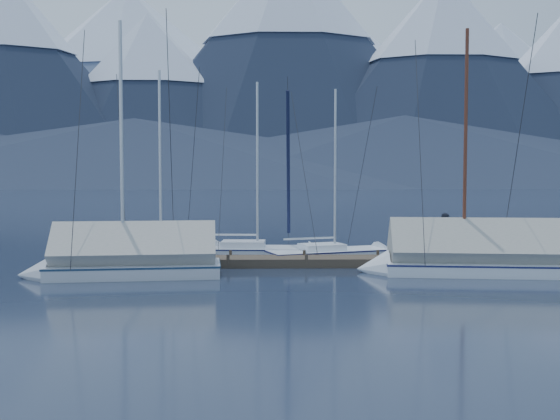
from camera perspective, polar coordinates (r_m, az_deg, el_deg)
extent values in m
plane|color=black|center=(21.49, 0.09, -6.15)|extent=(1000.00, 1000.00, 0.00)
cone|color=#475675|center=(479.44, -14.43, 11.49)|extent=(352.00, 352.00, 150.00)
cone|color=silver|center=(487.95, -14.50, 16.61)|extent=(152.28, 152.28, 63.00)
cone|color=#475675|center=(457.88, 4.23, 11.35)|extent=(330.00, 330.00, 140.00)
cone|color=silver|center=(465.64, 4.25, 16.36)|extent=(142.76, 142.76, 58.80)
cone|color=#475675|center=(503.37, 20.37, 9.55)|extent=(308.00, 308.00, 125.00)
cone|color=silver|center=(508.99, 20.45, 13.67)|extent=(133.24, 133.24, 52.50)
cone|color=#192133|center=(325.42, -12.58, 10.27)|extent=(171.00, 171.00, 90.00)
cone|color=silver|center=(329.87, -12.63, 14.86)|extent=(73.97, 73.97, 37.80)
cone|color=#192133|center=(337.52, 0.88, 13.94)|extent=(228.00, 228.00, 135.00)
cone|color=#192133|center=(328.15, 15.41, 11.94)|extent=(190.00, 190.00, 110.00)
cone|color=silver|center=(334.78, 15.49, 17.42)|extent=(82.19, 82.19, 46.20)
cone|color=#192133|center=(268.18, -13.83, 5.39)|extent=(416.00, 416.00, 30.00)
cone|color=#192133|center=(273.26, 11.90, 5.58)|extent=(390.00, 390.00, 32.00)
cube|color=#382D23|center=(23.44, 0.00, -4.96)|extent=(18.00, 1.50, 0.34)
cube|color=black|center=(24.14, -14.46, -5.35)|extent=(3.00, 1.30, 0.30)
cube|color=black|center=(23.47, 0.00, -5.49)|extent=(3.00, 1.30, 0.30)
cube|color=black|center=(24.32, 14.34, -5.29)|extent=(3.00, 1.30, 0.30)
cylinder|color=#382D23|center=(25.29, -18.52, -4.12)|extent=(0.12, 0.12, 0.35)
cylinder|color=#382D23|center=(23.97, -19.53, -4.52)|extent=(0.12, 0.12, 0.35)
cylinder|color=#382D23|center=(24.55, -11.81, -4.24)|extent=(0.12, 0.12, 0.35)
cylinder|color=#382D23|center=(23.19, -12.46, -4.67)|extent=(0.12, 0.12, 0.35)
cylinder|color=#382D23|center=(24.16, -4.79, -4.30)|extent=(0.12, 0.12, 0.35)
cylinder|color=#382D23|center=(22.78, -5.02, -4.75)|extent=(0.12, 0.12, 0.35)
cylinder|color=#382D23|center=(24.15, 2.35, -4.30)|extent=(0.12, 0.12, 0.35)
cylinder|color=#382D23|center=(22.76, 2.55, -4.75)|extent=(0.12, 0.12, 0.35)
cylinder|color=#382D23|center=(24.50, 9.39, -4.23)|extent=(0.12, 0.12, 0.35)
cylinder|color=#382D23|center=(23.14, 10.01, -4.66)|extent=(0.12, 0.12, 0.35)
cylinder|color=#382D23|center=(25.21, 16.13, -4.11)|extent=(0.12, 0.12, 0.35)
cylinder|color=#382D23|center=(23.89, 17.12, -4.51)|extent=(0.12, 0.12, 0.35)
cube|color=#B8BDC6|center=(26.32, -12.19, -4.27)|extent=(6.05, 3.74, 0.63)
cube|color=#B8BDC6|center=(26.36, -12.19, -4.89)|extent=(4.94, 2.64, 0.29)
cube|color=#172A47|center=(26.29, -12.20, -3.70)|extent=(6.11, 3.78, 0.06)
cone|color=#B8BDC6|center=(27.00, -5.24, -4.04)|extent=(1.61, 2.08, 1.84)
cube|color=#B8BDC6|center=(26.23, -12.83, -3.30)|extent=(2.34, 1.94, 0.29)
cylinder|color=#B2B7BF|center=(26.19, -11.46, 4.77)|extent=(0.11, 0.11, 7.65)
cylinder|color=#B2B7BF|center=(26.11, -14.29, -2.40)|extent=(2.46, 0.95, 0.09)
cylinder|color=#26262B|center=(26.46, -8.39, 4.78)|extent=(1.00, 2.73, 7.66)
cube|color=silver|center=(26.33, -2.96, -4.22)|extent=(5.52, 2.09, 0.60)
cube|color=silver|center=(26.37, -2.96, -4.81)|extent=(4.66, 1.23, 0.27)
cube|color=#171C46|center=(26.30, -2.96, -3.67)|extent=(5.57, 2.11, 0.05)
cone|color=silver|center=(26.25, 3.86, -4.25)|extent=(1.08, 1.79, 1.74)
cube|color=silver|center=(26.31, -3.55, -3.28)|extent=(1.96, 1.36, 0.27)
cylinder|color=#B2B7BF|center=(26.10, -2.19, 4.34)|extent=(0.11, 0.11, 7.24)
cylinder|color=#B2B7BF|center=(26.34, -4.93, -2.38)|extent=(2.45, 0.21, 0.08)
cylinder|color=#26262B|center=(26.04, 0.80, 4.35)|extent=(0.16, 2.73, 7.25)
cube|color=white|center=(25.60, 4.59, -4.45)|extent=(5.42, 3.33, 0.57)
cube|color=white|center=(25.63, 4.59, -5.02)|extent=(4.44, 2.34, 0.26)
cube|color=#181745|center=(25.57, 4.59, -3.91)|extent=(5.48, 3.36, 0.05)
cone|color=white|center=(26.97, 10.31, -4.11)|extent=(1.44, 1.87, 1.65)
cube|color=white|center=(25.44, 4.07, -3.56)|extent=(2.10, 1.73, 0.26)
cylinder|color=#B2B7BF|center=(25.53, 5.32, 3.88)|extent=(0.10, 0.10, 6.86)
cylinder|color=#B2B7BF|center=(25.16, 2.82, -2.74)|extent=(2.21, 0.84, 0.08)
cylinder|color=#26262B|center=(26.11, 7.87, 3.85)|extent=(0.88, 2.45, 6.87)
cube|color=white|center=(22.57, 18.27, -5.54)|extent=(6.62, 2.95, 0.68)
cube|color=white|center=(22.62, 18.26, -6.32)|extent=(5.55, 1.83, 0.31)
cube|color=#1A1E4E|center=(22.53, 18.28, -4.81)|extent=(6.69, 2.98, 0.06)
cone|color=white|center=(22.04, 8.88, -5.63)|extent=(1.37, 2.29, 2.18)
cylinder|color=#592819|center=(22.27, 17.42, 5.91)|extent=(0.12, 0.12, 8.27)
cylinder|color=#592819|center=(22.71, 20.86, -3.09)|extent=(2.88, 0.40, 0.09)
cylinder|color=#26262B|center=(21.99, 13.31, 6.01)|extent=(0.37, 3.21, 8.28)
cube|color=#9E9D94|center=(22.47, 18.30, -3.64)|extent=(6.30, 2.96, 2.32)
cube|color=silver|center=(21.49, -13.73, -5.89)|extent=(6.05, 2.69, 0.69)
cube|color=silver|center=(21.54, -13.72, -6.72)|extent=(5.07, 1.67, 0.31)
cube|color=navy|center=(21.45, -13.74, -5.12)|extent=(6.11, 2.72, 0.06)
cone|color=silver|center=(22.15, -22.54, -5.77)|extent=(1.35, 2.12, 2.01)
cylinder|color=#B2B7BF|center=(21.33, -15.00, 6.23)|extent=(0.13, 0.13, 8.37)
cylinder|color=#B2B7BF|center=(21.27, -10.95, -3.31)|extent=(2.63, 0.37, 0.09)
cylinder|color=#26262B|center=(21.58, -18.88, 6.13)|extent=(0.33, 2.94, 8.38)
cube|color=#A8A69D|center=(21.39, -13.75, -3.87)|extent=(5.76, 2.70, 2.13)
imported|color=black|center=(24.39, 15.64, -2.30)|extent=(0.65, 0.75, 1.74)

